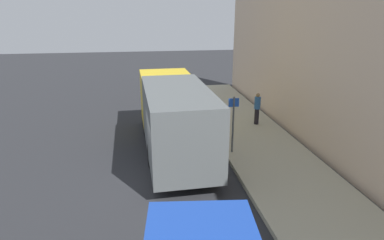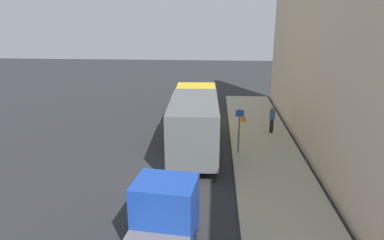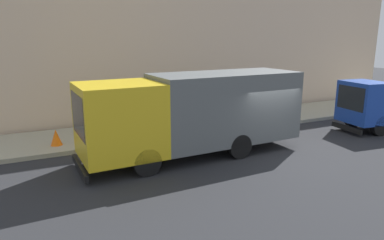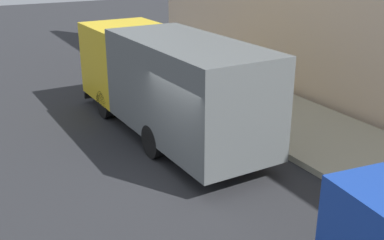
{
  "view_description": "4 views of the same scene",
  "coord_description": "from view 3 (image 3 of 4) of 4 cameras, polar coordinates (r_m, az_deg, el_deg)",
  "views": [
    {
      "loc": [
        -0.41,
        -10.69,
        6.01
      ],
      "look_at": [
        1.69,
        2.65,
        1.47
      ],
      "focal_mm": 30.91,
      "sensor_mm": 36.0,
      "label": 1
    },
    {
      "loc": [
        2.01,
        -15.4,
        7.47
      ],
      "look_at": [
        0.76,
        2.65,
        1.73
      ],
      "focal_mm": 32.06,
      "sensor_mm": 36.0,
      "label": 2
    },
    {
      "loc": [
        -10.55,
        8.47,
        4.44
      ],
      "look_at": [
        1.18,
        2.81,
        1.34
      ],
      "focal_mm": 32.39,
      "sensor_mm": 36.0,
      "label": 3
    },
    {
      "loc": [
        -4.83,
        -9.33,
        5.5
      ],
      "look_at": [
        0.7,
        0.79,
        1.16
      ],
      "focal_mm": 43.58,
      "sensor_mm": 36.0,
      "label": 4
    }
  ],
  "objects": [
    {
      "name": "ground",
      "position": [
        14.24,
        12.41,
        -5.1
      ],
      "size": [
        80.0,
        80.0,
        0.0
      ],
      "primitive_type": "plane",
      "color": "#26272A"
    },
    {
      "name": "sidewalk",
      "position": [
        18.1,
        2.98,
        -0.53
      ],
      "size": [
        3.7,
        30.0,
        0.18
      ],
      "primitive_type": "cube",
      "color": "#A6A188",
      "rests_on": "ground"
    },
    {
      "name": "building_facade",
      "position": [
        19.68,
        -0.24,
        15.52
      ],
      "size": [
        0.5,
        30.0,
        10.34
      ],
      "primitive_type": "cube",
      "color": "beige",
      "rests_on": "ground"
    },
    {
      "name": "large_utility_truck",
      "position": [
        13.04,
        0.48,
        1.49
      ],
      "size": [
        2.72,
        8.64,
        3.13
      ],
      "rotation": [
        0.0,
        0.0,
        0.03
      ],
      "color": "gold",
      "rests_on": "ground"
    },
    {
      "name": "small_flatbed_truck",
      "position": [
        19.17,
        28.4,
        1.8
      ],
      "size": [
        2.48,
        5.24,
        2.44
      ],
      "rotation": [
        0.0,
        0.0,
        -0.11
      ],
      "color": "#193DA1",
      "rests_on": "ground"
    },
    {
      "name": "pedestrian_walking",
      "position": [
        16.78,
        -14.29,
        1.42
      ],
      "size": [
        0.45,
        0.45,
        1.69
      ],
      "rotation": [
        0.0,
        0.0,
        5.32
      ],
      "color": "black",
      "rests_on": "sidewalk"
    },
    {
      "name": "traffic_cone_orange",
      "position": [
        15.08,
        -21.48,
        -2.68
      ],
      "size": [
        0.46,
        0.46,
        0.66
      ],
      "primitive_type": "cone",
      "color": "orange",
      "rests_on": "sidewalk"
    },
    {
      "name": "street_sign_post",
      "position": [
        15.58,
        -0.55,
        3.0
      ],
      "size": [
        0.44,
        0.08,
        2.45
      ],
      "color": "#4C5156",
      "rests_on": "sidewalk"
    }
  ]
}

